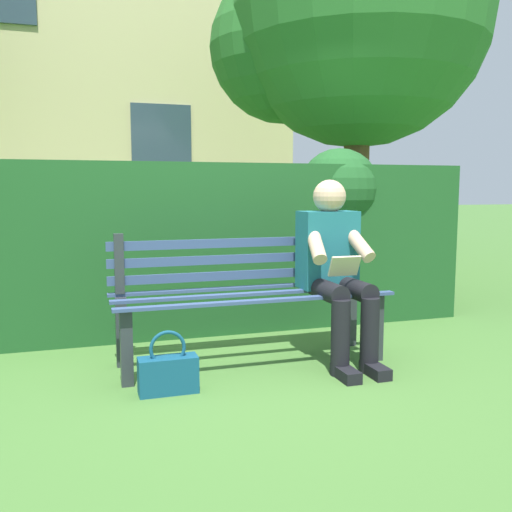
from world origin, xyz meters
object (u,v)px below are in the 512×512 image
(park_bench, at_px, (247,293))
(tree, at_px, (346,23))
(person_seated, at_px, (335,265))
(handbag, at_px, (168,373))

(park_bench, xyz_separation_m, tree, (-1.94, -2.51, 2.56))
(park_bench, height_order, person_seated, person_seated)
(person_seated, xyz_separation_m, handbag, (1.15, 0.28, -0.52))
(tree, xyz_separation_m, handbag, (2.54, 2.98, -2.90))
(handbag, bearing_deg, tree, -130.49)
(person_seated, distance_m, tree, 3.86)
(tree, bearing_deg, handbag, 49.51)
(person_seated, bearing_deg, tree, -117.26)
(park_bench, bearing_deg, person_seated, 160.89)
(tree, relative_size, handbag, 12.66)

